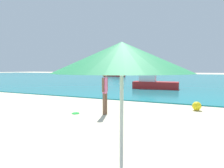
{
  "coord_description": "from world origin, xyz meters",
  "views": [
    {
      "loc": [
        4.21,
        0.69,
        1.74
      ],
      "look_at": [
        0.31,
        9.57,
        0.99
      ],
      "focal_mm": 30.8,
      "sensor_mm": 36.0,
      "label": 1
    }
  ],
  "objects": [
    {
      "name": "beach_ball",
      "position": [
        4.27,
        9.45,
        0.19
      ],
      "size": [
        0.37,
        0.37,
        0.37
      ],
      "primitive_type": "sphere",
      "color": "yellow",
      "rests_on": "ground"
    },
    {
      "name": "frisbee",
      "position": [
        -0.07,
        6.89,
        0.01
      ],
      "size": [
        0.3,
        0.3,
        0.03
      ],
      "primitive_type": "cylinder",
      "color": "green",
      "rests_on": "ground"
    },
    {
      "name": "boat_near",
      "position": [
        0.88,
        17.23,
        0.51
      ],
      "size": [
        3.86,
        1.42,
        1.29
      ],
      "rotation": [
        0.0,
        0.0,
        0.05
      ],
      "color": "red",
      "rests_on": "water"
    },
    {
      "name": "person_standing",
      "position": [
        1.04,
        7.24,
        0.94
      ],
      "size": [
        0.22,
        0.38,
        1.66
      ],
      "rotation": [
        0.0,
        0.0,
        4.65
      ],
      "color": "brown",
      "rests_on": "ground"
    },
    {
      "name": "water",
      "position": [
        0.0,
        40.55,
        0.03
      ],
      "size": [
        160.0,
        60.0,
        0.06
      ],
      "primitive_type": "cube",
      "color": "teal",
      "rests_on": "ground"
    },
    {
      "name": "boat_far",
      "position": [
        -12.98,
        41.68,
        0.68
      ],
      "size": [
        5.51,
        3.47,
        1.79
      ],
      "rotation": [
        0.0,
        0.0,
        2.77
      ],
      "color": "red",
      "rests_on": "water"
    },
    {
      "name": "beach_umbrella",
      "position": [
        3.32,
        3.02,
        1.88
      ],
      "size": [
        1.79,
        1.79,
        2.09
      ],
      "color": "#B7B7BC",
      "rests_on": "ground"
    }
  ]
}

